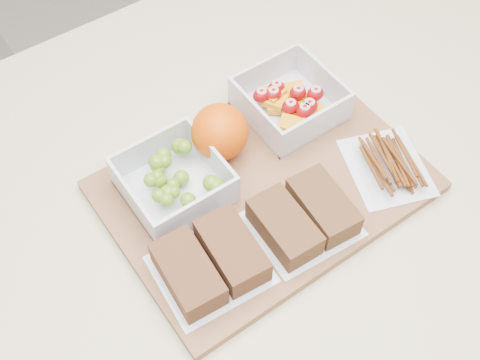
{
  "coord_description": "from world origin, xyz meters",
  "views": [
    {
      "loc": [
        -0.27,
        -0.36,
        1.6
      ],
      "look_at": [
        -0.0,
        0.02,
        0.93
      ],
      "focal_mm": 45.0,
      "sensor_mm": 36.0,
      "label": 1
    }
  ],
  "objects_px": {
    "cutting_board": "(264,186)",
    "grape_container": "(175,180)",
    "orange": "(220,132)",
    "sandwich_bag_left": "(210,262)",
    "fruit_container": "(289,102)",
    "sandwich_bag_center": "(304,217)",
    "pretzel_bag": "(388,162)"
  },
  "relations": [
    {
      "from": "sandwich_bag_center",
      "to": "pretzel_bag",
      "type": "distance_m",
      "value": 0.15
    },
    {
      "from": "cutting_board",
      "to": "sandwich_bag_left",
      "type": "distance_m",
      "value": 0.15
    },
    {
      "from": "cutting_board",
      "to": "sandwich_bag_center",
      "type": "height_order",
      "value": "sandwich_bag_center"
    },
    {
      "from": "fruit_container",
      "to": "sandwich_bag_left",
      "type": "xyz_separation_m",
      "value": [
        -0.24,
        -0.15,
        -0.0
      ]
    },
    {
      "from": "fruit_container",
      "to": "sandwich_bag_center",
      "type": "relative_size",
      "value": 0.95
    },
    {
      "from": "grape_container",
      "to": "orange",
      "type": "distance_m",
      "value": 0.09
    },
    {
      "from": "cutting_board",
      "to": "grape_container",
      "type": "relative_size",
      "value": 3.3
    },
    {
      "from": "orange",
      "to": "pretzel_bag",
      "type": "xyz_separation_m",
      "value": [
        0.17,
        -0.16,
        -0.03
      ]
    },
    {
      "from": "grape_container",
      "to": "cutting_board",
      "type": "bearing_deg",
      "value": -29.49
    },
    {
      "from": "sandwich_bag_left",
      "to": "pretzel_bag",
      "type": "height_order",
      "value": "sandwich_bag_left"
    },
    {
      "from": "cutting_board",
      "to": "fruit_container",
      "type": "distance_m",
      "value": 0.14
    },
    {
      "from": "fruit_container",
      "to": "pretzel_bag",
      "type": "distance_m",
      "value": 0.17
    },
    {
      "from": "pretzel_bag",
      "to": "cutting_board",
      "type": "bearing_deg",
      "value": 153.21
    },
    {
      "from": "cutting_board",
      "to": "orange",
      "type": "xyz_separation_m",
      "value": [
        -0.02,
        0.08,
        0.05
      ]
    },
    {
      "from": "orange",
      "to": "sandwich_bag_left",
      "type": "distance_m",
      "value": 0.19
    },
    {
      "from": "orange",
      "to": "sandwich_bag_center",
      "type": "distance_m",
      "value": 0.17
    },
    {
      "from": "fruit_container",
      "to": "orange",
      "type": "bearing_deg",
      "value": -179.29
    },
    {
      "from": "cutting_board",
      "to": "pretzel_bag",
      "type": "xyz_separation_m",
      "value": [
        0.15,
        -0.08,
        0.02
      ]
    },
    {
      "from": "sandwich_bag_center",
      "to": "fruit_container",
      "type": "bearing_deg",
      "value": 57.72
    },
    {
      "from": "orange",
      "to": "sandwich_bag_left",
      "type": "height_order",
      "value": "orange"
    },
    {
      "from": "grape_container",
      "to": "sandwich_bag_left",
      "type": "relative_size",
      "value": 0.9
    },
    {
      "from": "sandwich_bag_left",
      "to": "cutting_board",
      "type": "bearing_deg",
      "value": 27.16
    },
    {
      "from": "fruit_container",
      "to": "orange",
      "type": "distance_m",
      "value": 0.12
    },
    {
      "from": "cutting_board",
      "to": "fruit_container",
      "type": "relative_size",
      "value": 3.23
    },
    {
      "from": "fruit_container",
      "to": "sandwich_bag_left",
      "type": "height_order",
      "value": "fruit_container"
    },
    {
      "from": "sandwich_bag_center",
      "to": "cutting_board",
      "type": "bearing_deg",
      "value": 90.77
    },
    {
      "from": "orange",
      "to": "sandwich_bag_center",
      "type": "relative_size",
      "value": 0.58
    },
    {
      "from": "grape_container",
      "to": "pretzel_bag",
      "type": "bearing_deg",
      "value": -27.9
    },
    {
      "from": "fruit_container",
      "to": "cutting_board",
      "type": "bearing_deg",
      "value": -141.9
    },
    {
      "from": "sandwich_bag_left",
      "to": "sandwich_bag_center",
      "type": "relative_size",
      "value": 1.03
    },
    {
      "from": "sandwich_bag_center",
      "to": "sandwich_bag_left",
      "type": "bearing_deg",
      "value": 173.77
    },
    {
      "from": "sandwich_bag_left",
      "to": "sandwich_bag_center",
      "type": "xyz_separation_m",
      "value": [
        0.13,
        -0.01,
        -0.0
      ]
    }
  ]
}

